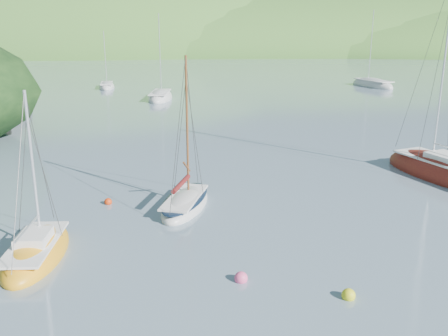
{
  "coord_description": "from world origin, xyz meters",
  "views": [
    {
      "loc": [
        -2.49,
        -16.51,
        9.32
      ],
      "look_at": [
        -1.81,
        8.0,
        2.13
      ],
      "focal_mm": 40.0,
      "sensor_mm": 36.0,
      "label": 1
    }
  ],
  "objects_px": {
    "daysailer_white": "(185,203)",
    "distant_sloop_a": "(160,98)",
    "sloop_red": "(445,174)",
    "distant_sloop_c": "(107,87)",
    "sailboat_yellow": "(37,253)",
    "distant_sloop_b": "(372,85)"
  },
  "relations": [
    {
      "from": "daysailer_white",
      "to": "sloop_red",
      "type": "xyz_separation_m",
      "value": [
        15.9,
        4.63,
        0.04
      ]
    },
    {
      "from": "sailboat_yellow",
      "to": "distant_sloop_b",
      "type": "height_order",
      "value": "distant_sloop_b"
    },
    {
      "from": "distant_sloop_a",
      "to": "distant_sloop_c",
      "type": "relative_size",
      "value": 1.28
    },
    {
      "from": "daysailer_white",
      "to": "distant_sloop_a",
      "type": "relative_size",
      "value": 0.74
    },
    {
      "from": "sloop_red",
      "to": "distant_sloop_c",
      "type": "distance_m",
      "value": 53.81
    },
    {
      "from": "sloop_red",
      "to": "distant_sloop_b",
      "type": "distance_m",
      "value": 46.4
    },
    {
      "from": "distant_sloop_a",
      "to": "distant_sloop_c",
      "type": "xyz_separation_m",
      "value": [
        -8.93,
        11.43,
        -0.03
      ]
    },
    {
      "from": "daysailer_white",
      "to": "distant_sloop_b",
      "type": "height_order",
      "value": "distant_sloop_b"
    },
    {
      "from": "sloop_red",
      "to": "distant_sloop_c",
      "type": "bearing_deg",
      "value": 100.68
    },
    {
      "from": "distant_sloop_c",
      "to": "sailboat_yellow",
      "type": "bearing_deg",
      "value": -90.8
    },
    {
      "from": "distant_sloop_c",
      "to": "sloop_red",
      "type": "bearing_deg",
      "value": -65.49
    },
    {
      "from": "daysailer_white",
      "to": "distant_sloop_b",
      "type": "bearing_deg",
      "value": 76.42
    },
    {
      "from": "sailboat_yellow",
      "to": "distant_sloop_a",
      "type": "bearing_deg",
      "value": 87.87
    },
    {
      "from": "distant_sloop_b",
      "to": "distant_sloop_c",
      "type": "distance_m",
      "value": 39.52
    },
    {
      "from": "sailboat_yellow",
      "to": "distant_sloop_c",
      "type": "relative_size",
      "value": 0.84
    },
    {
      "from": "sailboat_yellow",
      "to": "distant_sloop_b",
      "type": "distance_m",
      "value": 63.93
    },
    {
      "from": "distant_sloop_b",
      "to": "distant_sloop_c",
      "type": "relative_size",
      "value": 1.36
    },
    {
      "from": "sailboat_yellow",
      "to": "distant_sloop_b",
      "type": "bearing_deg",
      "value": 59.57
    },
    {
      "from": "daysailer_white",
      "to": "distant_sloop_c",
      "type": "bearing_deg",
      "value": 119.23
    },
    {
      "from": "daysailer_white",
      "to": "sailboat_yellow",
      "type": "relative_size",
      "value": 1.12
    },
    {
      "from": "sloop_red",
      "to": "distant_sloop_c",
      "type": "xyz_separation_m",
      "value": [
        -29.72,
        44.86,
        -0.08
      ]
    },
    {
      "from": "daysailer_white",
      "to": "distant_sloop_b",
      "type": "distance_m",
      "value": 56.21
    }
  ]
}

